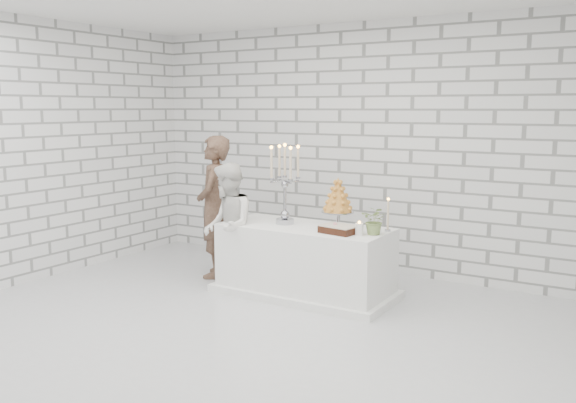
{
  "coord_description": "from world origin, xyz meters",
  "views": [
    {
      "loc": [
        3.15,
        -4.37,
        1.99
      ],
      "look_at": [
        -0.07,
        0.89,
        1.05
      ],
      "focal_mm": 38.54,
      "sensor_mm": 36.0,
      "label": 1
    }
  ],
  "objects_px": {
    "bride": "(228,227)",
    "croquembouche": "(338,202)",
    "groom": "(214,207)",
    "cake_table": "(305,261)",
    "candelabra": "(285,184)"
  },
  "relations": [
    {
      "from": "croquembouche",
      "to": "groom",
      "type": "bearing_deg",
      "value": -178.38
    },
    {
      "from": "bride",
      "to": "croquembouche",
      "type": "distance_m",
      "value": 1.24
    },
    {
      "from": "bride",
      "to": "croquembouche",
      "type": "xyz_separation_m",
      "value": [
        1.13,
        0.41,
        0.31
      ]
    },
    {
      "from": "cake_table",
      "to": "bride",
      "type": "height_order",
      "value": "bride"
    },
    {
      "from": "cake_table",
      "to": "bride",
      "type": "xyz_separation_m",
      "value": [
        -0.82,
        -0.26,
        0.33
      ]
    },
    {
      "from": "bride",
      "to": "cake_table",
      "type": "bearing_deg",
      "value": 70.51
    },
    {
      "from": "groom",
      "to": "bride",
      "type": "distance_m",
      "value": 0.62
    },
    {
      "from": "cake_table",
      "to": "bride",
      "type": "distance_m",
      "value": 0.92
    },
    {
      "from": "groom",
      "to": "bride",
      "type": "bearing_deg",
      "value": 25.81
    },
    {
      "from": "cake_table",
      "to": "candelabra",
      "type": "relative_size",
      "value": 2.08
    },
    {
      "from": "cake_table",
      "to": "croquembouche",
      "type": "height_order",
      "value": "croquembouche"
    },
    {
      "from": "cake_table",
      "to": "croquembouche",
      "type": "relative_size",
      "value": 3.44
    },
    {
      "from": "croquembouche",
      "to": "cake_table",
      "type": "bearing_deg",
      "value": -153.94
    },
    {
      "from": "groom",
      "to": "croquembouche",
      "type": "distance_m",
      "value": 1.61
    },
    {
      "from": "groom",
      "to": "bride",
      "type": "relative_size",
      "value": 1.19
    }
  ]
}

